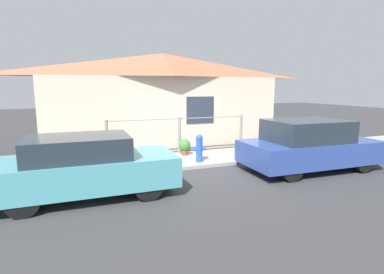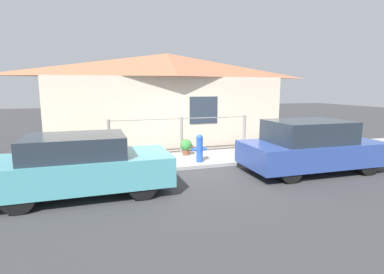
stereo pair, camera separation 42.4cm
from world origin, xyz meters
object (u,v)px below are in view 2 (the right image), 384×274
Objects in this scene: potted_plant_by_fence at (111,148)px; car_left at (82,165)px; potted_plant_near_hydrant at (186,146)px; car_right at (310,147)px; fire_hydrant at (200,148)px.

car_left is at bearing -105.18° from potted_plant_by_fence.
potted_plant_by_fence is (-2.41, 0.23, 0.04)m from potted_plant_near_hydrant.
potted_plant_by_fence is at bearing 174.60° from potted_plant_near_hydrant.
car_right is (6.01, 0.00, 0.03)m from car_left.
fire_hydrant is (-2.72, 1.59, -0.16)m from car_right.
fire_hydrant is 1.05m from potted_plant_near_hydrant.
car_left is at bearing -140.51° from potted_plant_near_hydrant.
potted_plant_near_hydrant is at bearing 138.61° from car_right.
car_left is 5.83× the size of potted_plant_by_fence.
car_left is 4.13m from potted_plant_near_hydrant.
potted_plant_near_hydrant is at bearing 39.30° from car_left.
car_right is 3.87m from potted_plant_near_hydrant.
car_left is at bearing -178.61° from car_right.
potted_plant_near_hydrant is 2.42m from potted_plant_by_fence.
car_right is at bearing -42.78° from potted_plant_near_hydrant.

